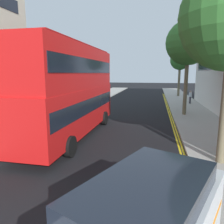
# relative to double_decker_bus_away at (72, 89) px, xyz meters

# --- Properties ---
(sidewalk_right) EXTENTS (4.00, 80.00, 0.14)m
(sidewalk_right) POSITION_rel_double_decker_bus_away_xyz_m (8.73, 4.18, -2.96)
(sidewalk_right) COLOR #9E9991
(sidewalk_right) RESTS_ON ground
(sidewalk_left) EXTENTS (4.00, 80.00, 0.14)m
(sidewalk_left) POSITION_rel_double_decker_bus_away_xyz_m (-4.27, 4.18, -2.96)
(sidewalk_left) COLOR #9E9991
(sidewalk_left) RESTS_ON ground
(kerb_line_outer) EXTENTS (0.10, 56.00, 0.01)m
(kerb_line_outer) POSITION_rel_double_decker_bus_away_xyz_m (6.63, 2.18, -3.03)
(kerb_line_outer) COLOR yellow
(kerb_line_outer) RESTS_ON ground
(kerb_line_inner) EXTENTS (0.10, 56.00, 0.01)m
(kerb_line_inner) POSITION_rel_double_decker_bus_away_xyz_m (6.47, 2.18, -3.03)
(kerb_line_inner) COLOR yellow
(kerb_line_inner) RESTS_ON ground
(double_decker_bus_away) EXTENTS (2.89, 10.83, 5.64)m
(double_decker_bus_away) POSITION_rel_double_decker_bus_away_xyz_m (0.00, 0.00, 0.00)
(double_decker_bus_away) COLOR red
(double_decker_bus_away) RESTS_ON ground
(pedestrian_far) EXTENTS (0.34, 0.22, 1.62)m
(pedestrian_far) POSITION_rel_double_decker_bus_away_xyz_m (9.46, 16.10, -2.04)
(pedestrian_far) COLOR #2D2D38
(pedestrian_far) RESTS_ON sidewalk_right
(street_tree_near) EXTENTS (3.23, 3.23, 7.57)m
(street_tree_near) POSITION_rel_double_decker_bus_away_xyz_m (8.89, 25.41, 2.99)
(street_tree_near) COLOR #6B6047
(street_tree_near) RESTS_ON sidewalk_right
(street_tree_mid) EXTENTS (3.97, 3.97, 8.49)m
(street_tree_mid) POSITION_rel_double_decker_bus_away_xyz_m (7.80, 8.23, 3.57)
(street_tree_mid) COLOR #6B6047
(street_tree_mid) RESTS_ON sidewalk_right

